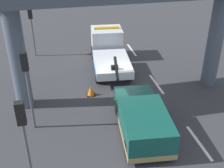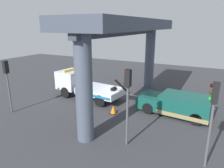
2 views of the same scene
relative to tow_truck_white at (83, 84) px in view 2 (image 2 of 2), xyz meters
The scene contains 11 objects.
ground_plane 3.90m from the tow_truck_white, behind, with size 60.00×40.00×0.10m, color #38383D.
lane_stripe_west 10.07m from the tow_truck_white, 165.82° to the right, with size 2.60×0.16×0.01m, color silver.
lane_stripe_mid 4.59m from the tow_truck_white, 146.47° to the right, with size 2.60×0.16×0.01m, color silver.
lane_stripe_east 3.57m from the tow_truck_white, 46.74° to the right, with size 2.60×0.16×0.01m, color silver.
tow_truck_white is the anchor object (origin of this frame).
towed_van_green 8.41m from the tow_truck_white, behind, with size 5.38×2.66×1.58m.
overpass_structure 6.26m from the tow_truck_white, behind, with size 3.60×13.76×6.85m.
traffic_light_near 12.10m from the tow_truck_white, 153.15° to the left, with size 0.39×0.32×4.09m.
traffic_light_far 8.80m from the tow_truck_white, 141.00° to the left, with size 0.39×0.32×4.26m.
traffic_light_mid 6.33m from the tow_truck_white, 62.41° to the left, with size 0.39×0.32×3.95m.
traffic_cone_orange 4.69m from the tow_truck_white, 153.94° to the left, with size 0.52×0.52×0.61m.
Camera 2 is at (-6.90, 14.60, 6.38)m, focal length 32.85 mm.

